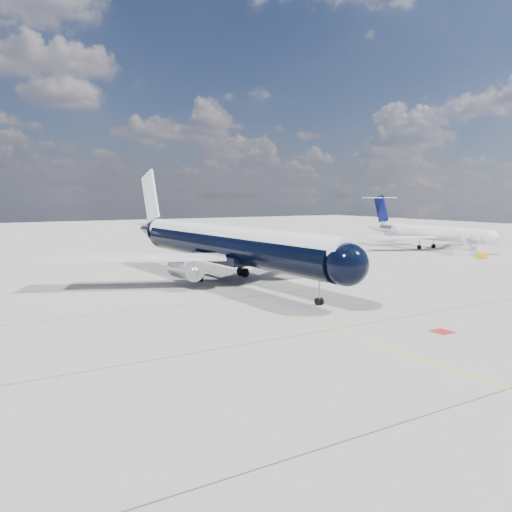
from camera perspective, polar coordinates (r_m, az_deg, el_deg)
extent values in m
plane|color=#99968E|center=(71.85, -8.87, -1.89)|extent=(320.00, 320.00, 0.00)
cube|color=yellow|center=(67.27, -7.31, -2.46)|extent=(0.16, 160.00, 0.01)
cube|color=maroon|center=(43.22, 20.51, -8.09)|extent=(1.60, 1.60, 0.01)
cylinder|color=black|center=(64.04, -3.34, 1.21)|extent=(6.94, 41.24, 4.11)
sphere|color=black|center=(46.97, 10.36, -0.95)|extent=(4.38, 4.38, 4.11)
cone|color=black|center=(86.68, -12.03, 2.98)|extent=(4.62, 7.83, 4.11)
cylinder|color=white|center=(63.95, -3.35, 2.13)|extent=(6.19, 43.33, 3.20)
cube|color=black|center=(46.74, 10.56, -0.26)|extent=(2.68, 1.47, 0.59)
cube|color=white|center=(60.66, -13.36, -0.20)|extent=(21.14, 13.38, 0.35)
cube|color=white|center=(71.88, 3.77, 1.05)|extent=(20.45, 15.57, 0.35)
cube|color=black|center=(64.21, -3.33, -0.13)|extent=(5.28, 11.09, 1.08)
cylinder|color=silver|center=(59.09, -8.09, -1.49)|extent=(2.76, 5.13, 2.42)
cylinder|color=silver|center=(66.43, 2.84, -0.50)|extent=(2.76, 5.13, 2.42)
sphere|color=gray|center=(57.09, -7.08, -1.76)|extent=(1.27, 1.27, 1.19)
sphere|color=gray|center=(64.65, 4.05, -0.72)|extent=(1.27, 1.27, 1.19)
cube|color=white|center=(59.17, -8.20, -0.68)|extent=(0.48, 3.47, 1.19)
cube|color=white|center=(66.50, 2.73, 0.21)|extent=(0.48, 3.47, 1.19)
cube|color=white|center=(86.00, -11.98, 6.63)|extent=(0.82, 6.86, 9.21)
cube|color=white|center=(86.63, -12.04, 3.55)|extent=(14.25, 4.42, 0.24)
cylinder|color=gray|center=(50.21, 7.24, -4.08)|extent=(0.21, 0.21, 2.27)
cylinder|color=black|center=(50.26, 7.04, -5.20)|extent=(0.25, 0.77, 0.76)
cylinder|color=black|center=(50.54, 7.41, -5.13)|extent=(0.25, 0.77, 0.76)
cylinder|color=gray|center=(64.15, -6.72, -1.59)|extent=(0.30, 0.30, 2.05)
cylinder|color=gray|center=(67.59, -1.52, -1.11)|extent=(0.30, 0.30, 2.05)
cylinder|color=black|center=(63.76, -6.46, -2.42)|extent=(0.57, 1.22, 1.19)
cylinder|color=black|center=(64.80, -6.95, -2.28)|extent=(0.57, 1.22, 1.19)
cylinder|color=black|center=(67.22, -1.24, -1.90)|extent=(0.57, 1.22, 1.19)
cylinder|color=black|center=(68.21, -1.78, -1.77)|extent=(0.57, 1.22, 1.19)
cylinder|color=white|center=(107.98, 19.40, 2.51)|extent=(3.39, 23.90, 2.93)
sphere|color=white|center=(100.30, 25.16, 1.94)|extent=(2.98, 2.98, 2.93)
cone|color=white|center=(118.48, 13.51, 3.27)|extent=(3.03, 5.48, 2.93)
cube|color=black|center=(100.21, 25.22, 2.18)|extent=(1.97, 1.01, 0.49)
cube|color=white|center=(102.99, 16.24, 2.07)|extent=(13.65, 9.22, 0.24)
cube|color=white|center=(114.65, 21.37, 2.33)|extent=(13.52, 9.62, 0.24)
cylinder|color=silver|center=(112.69, 14.83, 3.06)|extent=(1.69, 3.50, 1.63)
cylinder|color=silver|center=(116.02, 16.39, 3.11)|extent=(1.69, 3.50, 1.63)
cube|color=white|center=(113.08, 15.02, 3.06)|extent=(1.12, 1.76, 0.20)
cube|color=white|center=(115.62, 16.20, 3.10)|extent=(1.12, 1.76, 0.20)
cube|color=#0A0F48|center=(117.16, 14.13, 5.21)|extent=(0.35, 4.56, 6.64)
cube|color=white|center=(117.58, 13.94, 6.48)|extent=(8.71, 2.34, 0.17)
cylinder|color=gray|center=(102.01, 23.82, 0.76)|extent=(0.18, 0.18, 1.84)
cylinder|color=black|center=(102.08, 23.80, 0.37)|extent=(0.21, 0.65, 0.65)
cylinder|color=gray|center=(107.19, 18.17, 1.28)|extent=(0.22, 0.22, 1.84)
cylinder|color=gray|center=(110.52, 19.63, 1.38)|extent=(0.22, 0.22, 1.84)
cylinder|color=black|center=(107.25, 18.15, 0.97)|extent=(0.36, 0.92, 0.91)
cylinder|color=black|center=(110.57, 19.61, 1.08)|extent=(0.36, 0.92, 0.91)
cube|color=white|center=(99.91, 22.83, 0.39)|extent=(2.77, 3.41, 1.00)
cube|color=silver|center=(99.74, 22.88, 1.44)|extent=(1.54, 3.23, 2.30)
cylinder|color=gray|center=(99.18, 22.67, 1.55)|extent=(0.19, 3.15, 2.24)
cylinder|color=gray|center=(100.27, 23.11, 1.58)|extent=(0.19, 3.15, 2.24)
cube|color=gold|center=(95.57, 24.45, 0.04)|extent=(2.87, 2.22, 0.99)
cylinder|color=black|center=(94.69, 24.61, -0.18)|extent=(0.36, 0.54, 0.51)
cylinder|color=black|center=(96.25, 24.86, -0.08)|extent=(0.36, 0.54, 0.51)
cylinder|color=black|center=(94.95, 24.03, -0.13)|extent=(0.36, 0.54, 0.51)
cylinder|color=black|center=(96.51, 24.29, -0.04)|extent=(0.36, 0.54, 0.51)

